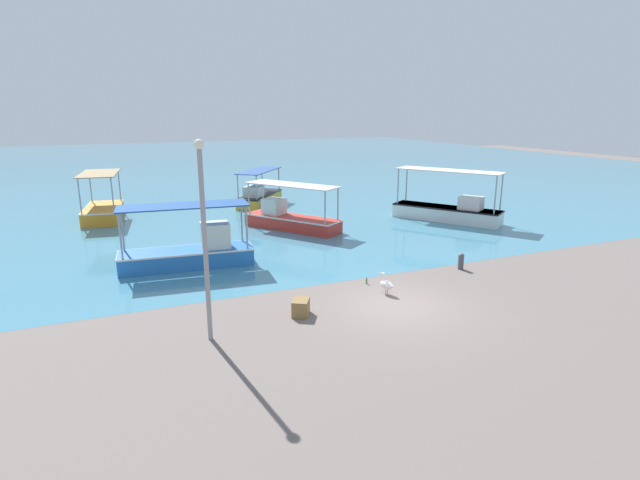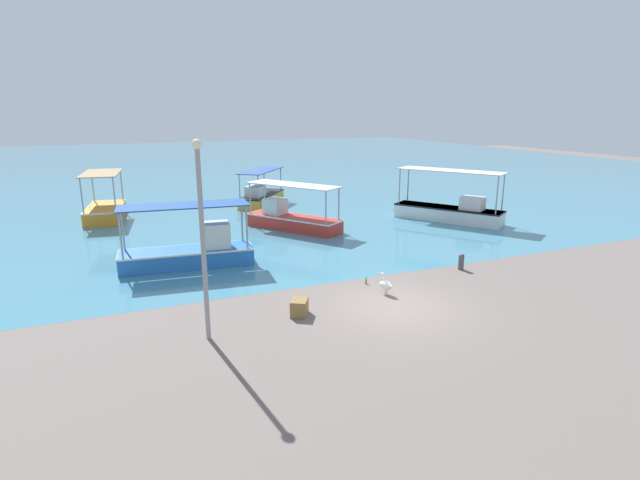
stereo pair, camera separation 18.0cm
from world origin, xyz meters
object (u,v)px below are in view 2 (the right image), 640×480
object	(u,v)px
pelican	(386,285)
lamp_post	(202,231)
fishing_boat_outer	(261,196)
fishing_boat_near_left	(291,218)
fishing_boat_center	(191,251)
glass_bottle	(366,281)
fishing_boat_far_right	(105,210)
cargo_crate	(299,307)
fishing_boat_far_left	(450,210)
mooring_bollard	(461,261)

from	to	relation	value
pelican	lamp_post	xyz separation A→B (m)	(-6.67, -1.11, 2.89)
fishing_boat_outer	fishing_boat_near_left	distance (m)	7.89
fishing_boat_near_left	lamp_post	distance (m)	14.35
fishing_boat_center	fishing_boat_near_left	world-z (taller)	fishing_boat_center
pelican	glass_bottle	world-z (taller)	pelican
fishing_boat_center	fishing_boat_far_right	size ratio (longest dim) A/B	1.19
fishing_boat_near_left	pelican	bearing A→B (deg)	-91.81
fishing_boat_outer	fishing_boat_center	size ratio (longest dim) A/B	0.88
fishing_boat_center	fishing_boat_near_left	distance (m)	7.95
fishing_boat_outer	fishing_boat_center	distance (m)	14.44
fishing_boat_center	fishing_boat_far_right	world-z (taller)	fishing_boat_far_right
fishing_boat_far_right	cargo_crate	distance (m)	19.41
fishing_boat_center	fishing_boat_far_left	size ratio (longest dim) A/B	0.91
lamp_post	mooring_bollard	bearing A→B (deg)	12.16
glass_bottle	fishing_boat_outer	bearing A→B (deg)	86.65
fishing_boat_far_left	pelican	distance (m)	13.50
mooring_bollard	cargo_crate	size ratio (longest dim) A/B	1.03
pelican	mooring_bollard	size ratio (longest dim) A/B	1.14
fishing_boat_far_left	cargo_crate	size ratio (longest dim) A/B	9.25
fishing_boat_far_right	glass_bottle	distance (m)	19.10
fishing_boat_outer	fishing_boat_far_left	size ratio (longest dim) A/B	0.80
cargo_crate	lamp_post	bearing A→B (deg)	-169.51
fishing_boat_center	fishing_boat_outer	bearing A→B (deg)	61.55
fishing_boat_far_left	mooring_bollard	bearing A→B (deg)	-124.52
fishing_boat_near_left	cargo_crate	xyz separation A→B (m)	(-3.93, -11.66, -0.35)
fishing_boat_near_left	fishing_boat_far_left	bearing A→B (deg)	-11.38
glass_bottle	mooring_bollard	bearing A→B (deg)	0.13
fishing_boat_outer	mooring_bollard	bearing A→B (deg)	-78.81
fishing_boat_far_right	glass_bottle	bearing A→B (deg)	-61.21
cargo_crate	fishing_boat_far_right	bearing A→B (deg)	107.19
fishing_boat_far_right	lamp_post	distance (m)	19.48
fishing_boat_far_left	fishing_boat_far_right	bearing A→B (deg)	155.36
fishing_boat_far_right	lamp_post	world-z (taller)	lamp_post
fishing_boat_far_right	pelican	bearing A→B (deg)	-62.65
fishing_boat_center	pelican	world-z (taller)	fishing_boat_center
fishing_boat_near_left	fishing_boat_far_right	size ratio (longest dim) A/B	1.18
fishing_boat_center	pelican	bearing A→B (deg)	-46.54
fishing_boat_far_right	cargo_crate	bearing A→B (deg)	-72.81
fishing_boat_far_right	mooring_bollard	world-z (taller)	fishing_boat_far_right
fishing_boat_near_left	cargo_crate	distance (m)	12.30
fishing_boat_outer	fishing_boat_far_right	distance (m)	10.28
fishing_boat_far_right	fishing_boat_center	bearing A→B (deg)	-74.04
fishing_boat_near_left	pelican	distance (m)	11.13
fishing_boat_center	fishing_boat_near_left	bearing A→B (deg)	37.41
pelican	mooring_bollard	bearing A→B (deg)	16.16
fishing_boat_center	fishing_boat_far_right	xyz separation A→B (m)	(-3.35, 11.71, -0.09)
fishing_boat_center	glass_bottle	bearing A→B (deg)	-40.66
fishing_boat_far_right	pelican	world-z (taller)	fishing_boat_far_right
fishing_boat_center	mooring_bollard	bearing A→B (deg)	-25.75
fishing_boat_center	fishing_boat_far_left	xyz separation A→B (m)	(15.83, 2.91, -0.00)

